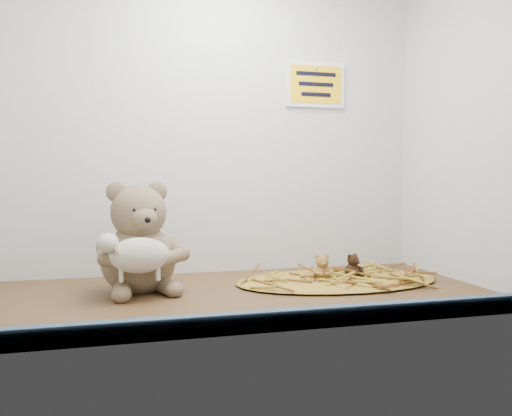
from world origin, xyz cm
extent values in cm
cube|color=#402C16|center=(0.00, 0.00, 0.00)|extent=(120.00, 60.00, 0.40)
cube|color=silver|center=(0.00, 30.00, 45.00)|extent=(120.00, 0.40, 90.00)
cube|color=silver|center=(60.00, 0.00, 45.00)|extent=(0.40, 60.00, 90.00)
cube|color=#3A5170|center=(0.00, -28.80, 1.80)|extent=(119.28, 2.20, 3.60)
ellipsoid|color=olive|center=(27.99, 7.47, 0.53)|extent=(54.32, 31.54, 1.05)
cube|color=#EEB40C|center=(30.00, 29.40, 55.00)|extent=(16.00, 1.20, 11.00)
camera|label=1|loc=(-24.76, -111.76, 26.34)|focal=35.00mm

